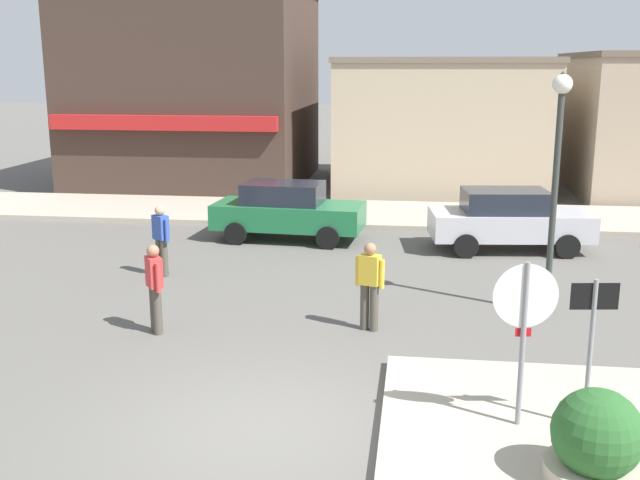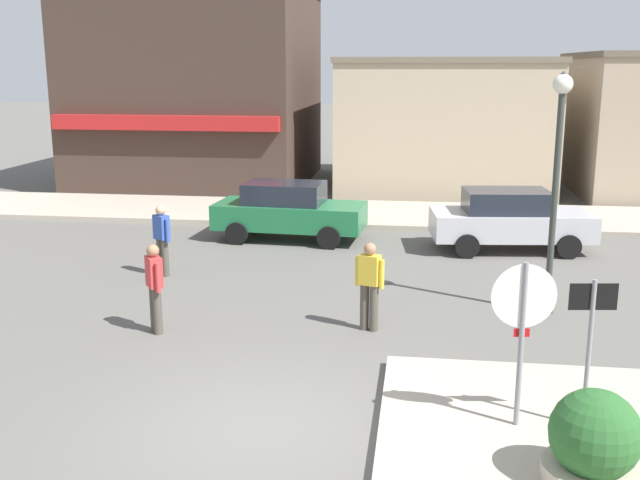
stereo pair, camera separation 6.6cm
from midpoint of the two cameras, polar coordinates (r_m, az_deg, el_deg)
ground_plane at (r=10.12m, az=-4.19°, el=-14.17°), size 160.00×160.00×0.00m
sidewalk_corner at (r=10.27m, az=23.40°, el=-14.41°), size 6.40×4.80×0.15m
kerb_far at (r=23.55m, az=2.96°, el=2.02°), size 80.00×4.00×0.15m
stop_sign at (r=9.69m, az=15.35°, el=-6.14°), size 0.81×0.14×2.30m
one_way_sign at (r=9.95m, az=20.05°, el=-7.11°), size 0.60×0.10×2.10m
planter at (r=9.03m, az=20.34°, el=-14.61°), size 1.10×1.10×1.23m
lamp_post at (r=14.46m, az=17.76°, el=5.89°), size 0.36×0.36×4.54m
parked_car_nearest at (r=20.23m, az=-2.31°, el=2.29°), size 4.11×2.09×1.56m
parked_car_second at (r=19.65m, az=14.35°, el=1.55°), size 4.16×2.21×1.56m
pedestrian_crossing_near at (r=13.46m, az=-12.35°, el=-3.41°), size 0.40×0.50×1.61m
pedestrian_crossing_far at (r=17.07m, az=-11.85°, el=0.14°), size 0.50×0.40×1.61m
pedestrian_kerb_side at (r=13.30m, az=3.93°, el=-3.33°), size 0.55×0.32×1.61m
building_corner_shop at (r=30.59m, az=-9.02°, el=11.56°), size 8.69×9.07×7.67m
building_storefront_left_near at (r=29.69m, az=9.45°, el=8.82°), size 7.88×7.79×4.90m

